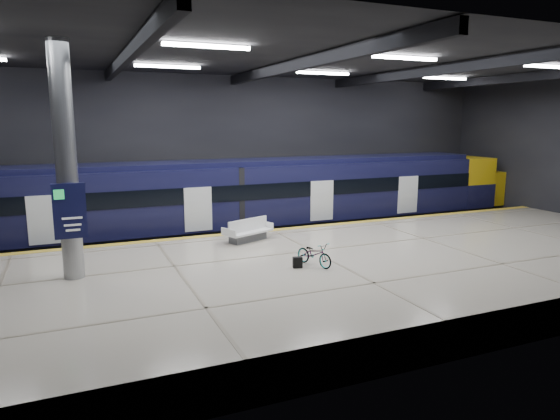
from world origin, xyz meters
TOP-DOWN VIEW (x-y plane):
  - ground at (0.00, 0.00)m, footprint 30.00×30.00m
  - room_shell at (-0.00, 0.00)m, footprint 30.10×16.10m
  - platform at (0.00, -2.50)m, footprint 30.00×11.00m
  - safety_strip at (0.00, 2.75)m, footprint 30.00×0.40m
  - rails at (0.00, 5.50)m, footprint 30.00×1.52m
  - train at (1.87, 5.50)m, footprint 29.40×2.84m
  - bench at (-1.65, 1.30)m, footprint 2.18×1.54m
  - bicycle at (-0.80, -2.74)m, footprint 0.98×1.58m
  - pannier_bag at (-1.40, -2.74)m, footprint 0.34×0.25m
  - info_column at (-8.00, -1.03)m, footprint 0.90×0.78m

SIDE VIEW (x-z plane):
  - ground at x=0.00m, z-range 0.00..0.00m
  - rails at x=0.00m, z-range 0.00..0.16m
  - platform at x=0.00m, z-range 0.00..1.10m
  - safety_strip at x=0.00m, z-range 1.10..1.11m
  - pannier_bag at x=-1.40m, z-range 1.10..1.45m
  - bench at x=-1.65m, z-range 0.97..1.86m
  - bicycle at x=-0.80m, z-range 1.10..1.88m
  - train at x=1.87m, z-range 0.16..3.95m
  - info_column at x=-8.00m, z-range 1.01..7.91m
  - room_shell at x=0.00m, z-range 1.69..9.74m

